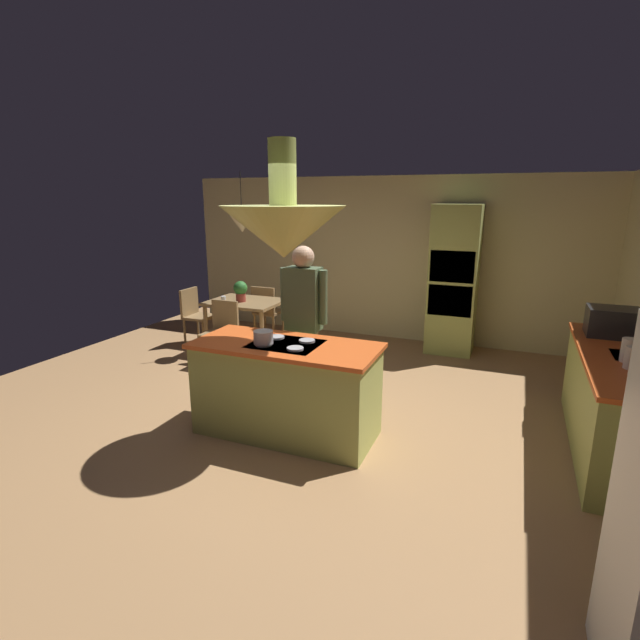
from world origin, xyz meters
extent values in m
plane|color=#AD7F51|center=(0.00, 0.00, 0.00)|extent=(8.16, 8.16, 0.00)
cube|color=beige|center=(0.00, 3.45, 1.27)|extent=(6.80, 0.10, 2.55)
cube|color=#A8B259|center=(0.00, -0.20, 0.43)|extent=(1.69, 0.73, 0.87)
cube|color=#E05B23|center=(0.00, -0.20, 0.89)|extent=(1.75, 0.79, 0.04)
cube|color=black|center=(0.00, -0.20, 0.90)|extent=(0.64, 0.52, 0.01)
cylinder|color=#B2B2B7|center=(-0.16, -0.33, 0.92)|extent=(0.15, 0.15, 0.02)
cylinder|color=#B2B2B7|center=(0.16, -0.33, 0.92)|extent=(0.15, 0.15, 0.02)
cylinder|color=#B2B2B7|center=(-0.16, -0.07, 0.92)|extent=(0.15, 0.15, 0.02)
cylinder|color=#B2B2B7|center=(0.16, -0.07, 0.92)|extent=(0.15, 0.15, 0.02)
cube|color=#A8B259|center=(2.84, 0.60, 0.43)|extent=(0.62, 2.16, 0.87)
cube|color=#E05B23|center=(2.84, 0.60, 0.89)|extent=(0.66, 2.20, 0.04)
cube|color=#A8B259|center=(1.10, 3.05, 1.07)|extent=(0.66, 0.62, 2.14)
cube|color=black|center=(1.10, 2.76, 1.30)|extent=(0.60, 0.04, 0.44)
cube|color=black|center=(1.10, 2.76, 0.82)|extent=(0.60, 0.04, 0.44)
cube|color=olive|center=(-1.70, 1.90, 0.74)|extent=(1.04, 0.82, 0.04)
cylinder|color=olive|center=(-2.16, 1.55, 0.36)|extent=(0.06, 0.06, 0.72)
cylinder|color=olive|center=(-1.24, 1.55, 0.36)|extent=(0.06, 0.06, 0.72)
cylinder|color=olive|center=(-2.16, 2.25, 0.36)|extent=(0.06, 0.06, 0.72)
cylinder|color=olive|center=(-1.24, 2.25, 0.36)|extent=(0.06, 0.06, 0.72)
cylinder|color=tan|center=(-0.20, 0.46, 0.43)|extent=(0.14, 0.14, 0.86)
cylinder|color=tan|center=(-0.02, 0.46, 0.43)|extent=(0.14, 0.14, 0.86)
cube|color=#4C6042|center=(-0.11, 0.46, 1.19)|extent=(0.36, 0.22, 0.66)
cylinder|color=#4C6042|center=(-0.33, 0.46, 1.23)|extent=(0.09, 0.09, 0.56)
cylinder|color=#4C6042|center=(0.11, 0.46, 1.23)|extent=(0.09, 0.09, 0.56)
sphere|color=tan|center=(-0.11, 0.46, 1.63)|extent=(0.23, 0.23, 0.23)
cone|color=#A8B259|center=(0.00, -0.20, 1.93)|extent=(1.10, 1.10, 0.45)
cylinder|color=#A8B259|center=(0.00, -0.20, 2.43)|extent=(0.24, 0.24, 0.55)
cone|color=beige|center=(-1.70, 1.90, 1.86)|extent=(0.32, 0.32, 0.22)
cylinder|color=black|center=(-1.70, 1.90, 2.27)|extent=(0.01, 0.01, 0.60)
cube|color=olive|center=(-1.70, 1.19, 0.44)|extent=(0.40, 0.40, 0.04)
cube|color=olive|center=(-1.70, 1.37, 0.66)|extent=(0.40, 0.04, 0.42)
cylinder|color=olive|center=(-1.87, 1.02, 0.21)|extent=(0.04, 0.04, 0.43)
cylinder|color=olive|center=(-1.53, 1.02, 0.21)|extent=(0.04, 0.04, 0.43)
cylinder|color=olive|center=(-1.87, 1.36, 0.21)|extent=(0.04, 0.04, 0.43)
cylinder|color=olive|center=(-1.53, 1.36, 0.21)|extent=(0.04, 0.04, 0.43)
cube|color=olive|center=(-1.70, 2.61, 0.44)|extent=(0.40, 0.40, 0.04)
cube|color=olive|center=(-1.70, 2.43, 0.66)|extent=(0.40, 0.04, 0.42)
cylinder|color=olive|center=(-1.53, 2.78, 0.21)|extent=(0.04, 0.04, 0.43)
cylinder|color=olive|center=(-1.87, 2.78, 0.21)|extent=(0.04, 0.04, 0.43)
cylinder|color=olive|center=(-1.53, 2.44, 0.21)|extent=(0.04, 0.04, 0.43)
cylinder|color=olive|center=(-1.87, 2.44, 0.21)|extent=(0.04, 0.04, 0.43)
cube|color=olive|center=(-2.52, 1.90, 0.44)|extent=(0.40, 0.40, 0.04)
cube|color=olive|center=(-2.70, 1.90, 0.66)|extent=(0.04, 0.40, 0.42)
cylinder|color=olive|center=(-2.35, 1.73, 0.21)|extent=(0.04, 0.04, 0.43)
cylinder|color=olive|center=(-2.35, 2.07, 0.21)|extent=(0.04, 0.04, 0.43)
cylinder|color=olive|center=(-2.69, 1.73, 0.21)|extent=(0.04, 0.04, 0.43)
cylinder|color=olive|center=(-2.69, 2.07, 0.21)|extent=(0.04, 0.04, 0.43)
cylinder|color=#99382D|center=(-1.73, 1.83, 0.82)|extent=(0.14, 0.14, 0.12)
sphere|color=#2D722D|center=(-1.73, 1.83, 0.96)|extent=(0.20, 0.20, 0.20)
cylinder|color=white|center=(-1.94, 1.70, 0.81)|extent=(0.07, 0.07, 0.09)
cylinder|color=#E0B78C|center=(2.84, 0.06, 1.01)|extent=(0.12, 0.12, 0.20)
cylinder|color=silver|center=(2.84, 0.24, 1.00)|extent=(0.13, 0.13, 0.18)
cylinder|color=silver|center=(2.84, 0.42, 1.00)|extent=(0.12, 0.12, 0.20)
cube|color=#232326|center=(2.84, 1.25, 1.05)|extent=(0.46, 0.36, 0.28)
cylinder|color=#B2B2B7|center=(-0.16, -0.33, 0.99)|extent=(0.18, 0.18, 0.12)
camera|label=1|loc=(1.92, -4.02, 2.22)|focal=26.92mm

